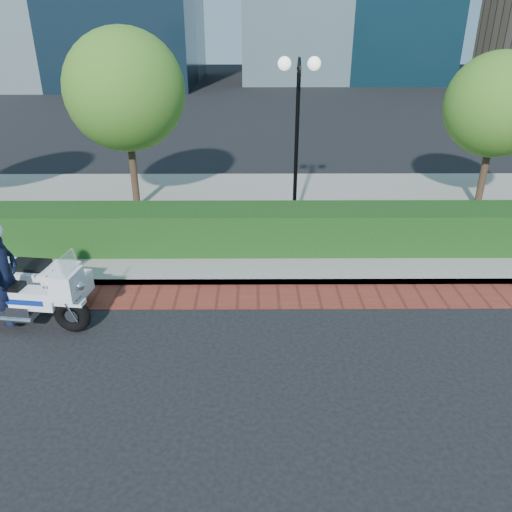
{
  "coord_description": "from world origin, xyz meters",
  "views": [
    {
      "loc": [
        -0.09,
        -7.36,
        5.14
      ],
      "look_at": [
        -0.04,
        1.35,
        1.0
      ],
      "focal_mm": 35.0,
      "sensor_mm": 36.0,
      "label": 1
    }
  ],
  "objects_px": {
    "tree_c": "(497,105)",
    "police_motorcycle": "(25,284)",
    "tree_b": "(125,90)",
    "lamppost": "(297,117)"
  },
  "relations": [
    {
      "from": "tree_c",
      "to": "police_motorcycle",
      "type": "bearing_deg",
      "value": -152.14
    },
    {
      "from": "tree_b",
      "to": "tree_c",
      "type": "xyz_separation_m",
      "value": [
        10.0,
        -0.0,
        -0.39
      ]
    },
    {
      "from": "tree_c",
      "to": "police_motorcycle",
      "type": "relative_size",
      "value": 1.69
    },
    {
      "from": "tree_b",
      "to": "police_motorcycle",
      "type": "distance_m",
      "value": 6.39
    },
    {
      "from": "police_motorcycle",
      "to": "tree_b",
      "type": "bearing_deg",
      "value": 89.33
    },
    {
      "from": "police_motorcycle",
      "to": "lamppost",
      "type": "bearing_deg",
      "value": 47.24
    },
    {
      "from": "lamppost",
      "to": "tree_b",
      "type": "xyz_separation_m",
      "value": [
        -4.5,
        1.3,
        0.48
      ]
    },
    {
      "from": "lamppost",
      "to": "tree_b",
      "type": "height_order",
      "value": "tree_b"
    },
    {
      "from": "tree_b",
      "to": "tree_c",
      "type": "distance_m",
      "value": 10.01
    },
    {
      "from": "lamppost",
      "to": "tree_b",
      "type": "bearing_deg",
      "value": 163.89
    }
  ]
}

